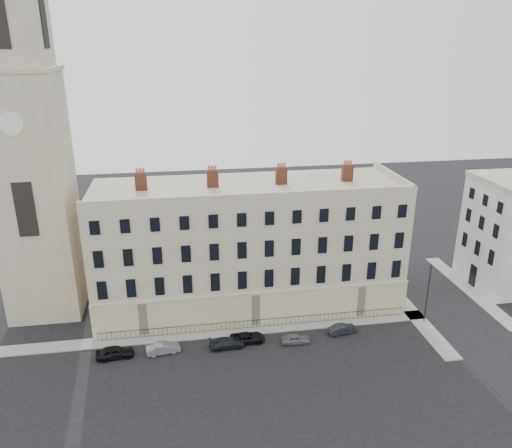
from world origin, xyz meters
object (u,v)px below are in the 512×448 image
(car_b, at_px, (163,348))
(car_a, at_px, (115,352))
(car_c, at_px, (227,343))
(streetlamp, at_px, (428,291))
(car_e, at_px, (296,339))
(car_f, at_px, (343,329))
(car_d, at_px, (248,338))

(car_b, bearing_deg, car_a, 81.82)
(car_c, relative_size, streetlamp, 0.52)
(car_e, xyz_separation_m, car_f, (5.65, 1.05, -0.00))
(car_c, relative_size, car_f, 1.18)
(car_a, bearing_deg, car_f, -94.04)
(car_b, distance_m, car_d, 9.02)
(car_c, height_order, streetlamp, streetlamp)
(car_d, bearing_deg, car_b, 93.26)
(car_c, distance_m, streetlamp, 23.43)
(car_c, bearing_deg, car_f, -90.65)
(streetlamp, bearing_deg, car_c, -177.20)
(car_d, height_order, car_f, car_f)
(car_c, distance_m, car_d, 2.38)
(streetlamp, bearing_deg, car_e, -174.33)
(car_a, xyz_separation_m, streetlamp, (34.74, 1.26, 3.47))
(car_a, height_order, car_f, car_a)
(car_d, xyz_separation_m, car_f, (10.76, 0.00, 0.00))
(car_a, height_order, car_b, car_a)
(car_d, bearing_deg, car_f, -90.39)
(car_a, relative_size, car_c, 0.99)
(car_a, distance_m, car_c, 11.62)
(car_b, bearing_deg, car_f, -97.13)
(car_a, xyz_separation_m, car_e, (19.01, -0.41, -0.11))
(car_b, distance_m, car_f, 19.77)
(car_e, bearing_deg, car_d, 80.73)
(car_d, bearing_deg, streetlamp, -88.69)
(car_d, xyz_separation_m, streetlamp, (20.84, 0.63, 3.59))
(car_e, bearing_deg, car_c, 89.38)
(car_b, relative_size, car_d, 0.91)
(car_d, relative_size, streetlamp, 0.51)
(car_b, height_order, car_e, car_b)
(car_a, distance_m, car_d, 13.92)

